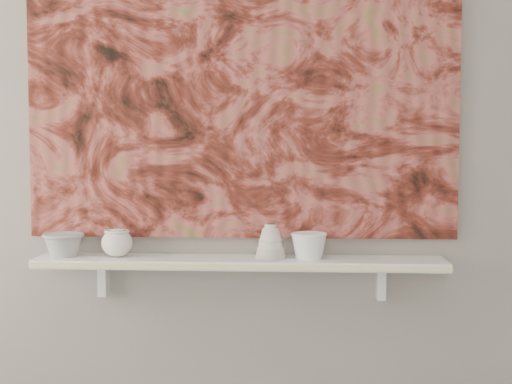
# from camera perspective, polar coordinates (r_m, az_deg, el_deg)

# --- Properties ---
(wall_back) EXTENTS (3.60, 0.00, 3.60)m
(wall_back) POSITION_cam_1_polar(r_m,az_deg,el_deg) (2.51, -1.19, 4.57)
(wall_back) COLOR gray
(wall_back) RESTS_ON floor
(shelf) EXTENTS (1.40, 0.18, 0.03)m
(shelf) POSITION_cam_1_polar(r_m,az_deg,el_deg) (2.45, -1.36, -5.64)
(shelf) COLOR silver
(shelf) RESTS_ON wall_back
(shelf_stripe) EXTENTS (1.40, 0.01, 0.02)m
(shelf_stripe) POSITION_cam_1_polar(r_m,az_deg,el_deg) (2.36, -1.54, -6.02)
(shelf_stripe) COLOR beige
(shelf_stripe) RESTS_ON shelf
(bracket_left) EXTENTS (0.03, 0.06, 0.12)m
(bracket_left) POSITION_cam_1_polar(r_m,az_deg,el_deg) (2.61, -12.10, -6.80)
(bracket_left) COLOR silver
(bracket_left) RESTS_ON wall_back
(bracket_right) EXTENTS (0.03, 0.06, 0.12)m
(bracket_right) POSITION_cam_1_polar(r_m,az_deg,el_deg) (2.53, 9.97, -7.09)
(bracket_right) COLOR silver
(bracket_right) RESTS_ON wall_back
(painting) EXTENTS (1.50, 0.02, 1.10)m
(painting) POSITION_cam_1_polar(r_m,az_deg,el_deg) (2.50, -1.23, 8.93)
(painting) COLOR maroon
(painting) RESTS_ON wall_back
(house_motif) EXTENTS (0.09, 0.00, 0.08)m
(house_motif) POSITION_cam_1_polar(r_m,az_deg,el_deg) (2.49, 9.15, 1.81)
(house_motif) COLOR black
(house_motif) RESTS_ON painting
(bowl_grey) EXTENTS (0.18, 0.18, 0.08)m
(bowl_grey) POSITION_cam_1_polar(r_m,az_deg,el_deg) (2.56, -15.15, -4.07)
(bowl_grey) COLOR #969693
(bowl_grey) RESTS_ON shelf
(cup_cream) EXTENTS (0.12, 0.12, 0.10)m
(cup_cream) POSITION_cam_1_polar(r_m,az_deg,el_deg) (2.51, -11.05, -4.02)
(cup_cream) COLOR silver
(cup_cream) RESTS_ON shelf
(bell_vessel) EXTENTS (0.12, 0.12, 0.12)m
(bell_vessel) POSITION_cam_1_polar(r_m,az_deg,el_deg) (2.43, 1.17, -3.95)
(bell_vessel) COLOR beige
(bell_vessel) RESTS_ON shelf
(bowl_white) EXTENTS (0.14, 0.14, 0.09)m
(bowl_white) POSITION_cam_1_polar(r_m,az_deg,el_deg) (2.43, 4.25, -4.29)
(bowl_white) COLOR white
(bowl_white) RESTS_ON shelf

